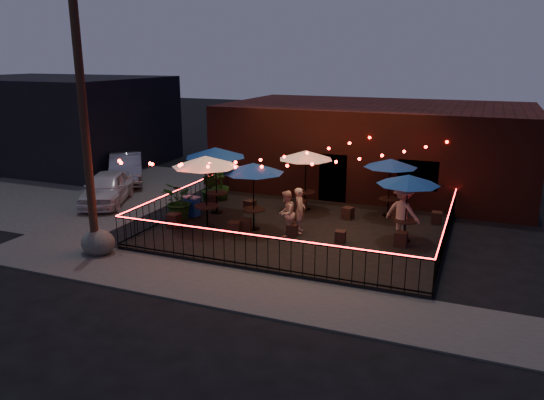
{
  "coord_description": "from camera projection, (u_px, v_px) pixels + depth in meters",
  "views": [
    {
      "loc": [
        5.92,
        -15.3,
        6.22
      ],
      "look_at": [
        -0.91,
        1.41,
        1.29
      ],
      "focal_mm": 35.0,
      "sensor_mm": 36.0,
      "label": 1
    }
  ],
  "objects": [
    {
      "name": "cafe_table_1",
      "position": [
        215.0,
        153.0,
        20.55
      ],
      "size": [
        2.62,
        2.62,
        2.63
      ],
      "rotation": [
        0.0,
        0.0,
        0.1
      ],
      "color": "black",
      "rests_on": "patio"
    },
    {
      "name": "potted_shrub_c",
      "position": [
        220.0,
        184.0,
        22.95
      ],
      "size": [
        0.9,
        0.9,
        1.36
      ],
      "primitive_type": "imported",
      "rotation": [
        0.0,
        0.0,
        -0.21
      ],
      "color": "#1E3C13",
      "rests_on": "patio"
    },
    {
      "name": "potted_shrub_b",
      "position": [
        210.0,
        189.0,
        22.1
      ],
      "size": [
        0.86,
        0.75,
        1.34
      ],
      "primitive_type": "imported",
      "rotation": [
        0.0,
        0.0,
        -0.24
      ],
      "color": "#1A3E13",
      "rests_on": "patio"
    },
    {
      "name": "bistro_chair_9",
      "position": [
        401.0,
        239.0,
        17.42
      ],
      "size": [
        0.4,
        0.4,
        0.48
      ],
      "primitive_type": "cube",
      "rotation": [
        0.0,
        0.0,
        3.14
      ],
      "color": "black",
      "rests_on": "patio"
    },
    {
      "name": "festoon_lights",
      "position": [
        272.0,
        164.0,
        18.68
      ],
      "size": [
        10.02,
        8.72,
        1.32
      ],
      "color": "#FF150B",
      "rests_on": "ground"
    },
    {
      "name": "fence_front",
      "position": [
        257.0,
        252.0,
        15.5
      ],
      "size": [
        10.0,
        0.04,
        1.04
      ],
      "color": "black",
      "rests_on": "patio"
    },
    {
      "name": "bistro_chair_8",
      "position": [
        340.0,
        237.0,
        17.76
      ],
      "size": [
        0.37,
        0.37,
        0.4
      ],
      "primitive_type": "cube",
      "rotation": [
        0.0,
        0.0,
        0.1
      ],
      "color": "black",
      "rests_on": "patio"
    },
    {
      "name": "patio",
      "position": [
        301.0,
        231.0,
        19.22
      ],
      "size": [
        10.0,
        8.0,
        0.15
      ],
      "primitive_type": "cube",
      "color": "black",
      "rests_on": "ground"
    },
    {
      "name": "cafe_table_2",
      "position": [
        253.0,
        169.0,
        18.57
      ],
      "size": [
        2.64,
        2.64,
        2.44
      ],
      "rotation": [
        0.0,
        0.0,
        -0.22
      ],
      "color": "black",
      "rests_on": "patio"
    },
    {
      "name": "car_silver",
      "position": [
        126.0,
        168.0,
        26.65
      ],
      "size": [
        3.85,
        4.5,
        1.46
      ],
      "primitive_type": "imported",
      "rotation": [
        0.0,
        0.0,
        0.63
      ],
      "color": "#93939A",
      "rests_on": "ground"
    },
    {
      "name": "bistro_chair_6",
      "position": [
        301.0,
        206.0,
        21.23
      ],
      "size": [
        0.44,
        0.44,
        0.49
      ],
      "primitive_type": "cube",
      "rotation": [
        0.0,
        0.0,
        0.09
      ],
      "color": "black",
      "rests_on": "patio"
    },
    {
      "name": "bistro_chair_11",
      "position": [
        437.0,
        218.0,
        19.74
      ],
      "size": [
        0.41,
        0.41,
        0.45
      ],
      "primitive_type": "cube",
      "rotation": [
        0.0,
        0.0,
        3.24
      ],
      "color": "black",
      "rests_on": "patio"
    },
    {
      "name": "cafe_table_4",
      "position": [
        408.0,
        181.0,
        17.42
      ],
      "size": [
        2.32,
        2.32,
        2.29
      ],
      "rotation": [
        0.0,
        0.0,
        0.13
      ],
      "color": "black",
      "rests_on": "patio"
    },
    {
      "name": "bistro_chair_2",
      "position": [
        212.0,
        200.0,
        22.12
      ],
      "size": [
        0.43,
        0.43,
        0.44
      ],
      "primitive_type": "cube",
      "rotation": [
        0.0,
        0.0,
        0.17
      ],
      "color": "black",
      "rests_on": "patio"
    },
    {
      "name": "cafe_table_3",
      "position": [
        306.0,
        156.0,
        21.05
      ],
      "size": [
        2.22,
        2.22,
        2.43
      ],
      "rotation": [
        0.0,
        0.0,
        -0.01
      ],
      "color": "black",
      "rests_on": "patio"
    },
    {
      "name": "bistro_chair_0",
      "position": [
        174.0,
        221.0,
        19.3
      ],
      "size": [
        0.44,
        0.44,
        0.51
      ],
      "primitive_type": "cube",
      "rotation": [
        0.0,
        0.0,
        -0.02
      ],
      "color": "black",
      "rests_on": "patio"
    },
    {
      "name": "background_building",
      "position": [
        54.0,
        120.0,
        31.4
      ],
      "size": [
        12.0,
        9.0,
        5.0
      ],
      "primitive_type": "cube",
      "color": "black",
      "rests_on": "ground"
    },
    {
      "name": "fence_right",
      "position": [
        447.0,
        232.0,
        17.25
      ],
      "size": [
        0.04,
        8.0,
        1.04
      ],
      "rotation": [
        0.0,
        0.0,
        1.57
      ],
      "color": "black",
      "rests_on": "patio"
    },
    {
      "name": "bistro_chair_1",
      "position": [
        234.0,
        228.0,
        18.54
      ],
      "size": [
        0.45,
        0.45,
        0.46
      ],
      "primitive_type": "cube",
      "rotation": [
        0.0,
        0.0,
        3.33
      ],
      "color": "black",
      "rests_on": "patio"
    },
    {
      "name": "bistro_chair_10",
      "position": [
        397.0,
        215.0,
        20.15
      ],
      "size": [
        0.42,
        0.42,
        0.4
      ],
      "primitive_type": "cube",
      "rotation": [
        0.0,
        0.0,
        -0.28
      ],
      "color": "black",
      "rests_on": "patio"
    },
    {
      "name": "car_white",
      "position": [
        107.0,
        188.0,
        22.84
      ],
      "size": [
        3.15,
        4.39,
        1.39
      ],
      "primitive_type": "imported",
      "rotation": [
        0.0,
        0.0,
        0.42
      ],
      "color": "white",
      "rests_on": "ground"
    },
    {
      "name": "bistro_chair_7",
      "position": [
        348.0,
        213.0,
        20.32
      ],
      "size": [
        0.46,
        0.46,
        0.45
      ],
      "primitive_type": "cube",
      "rotation": [
        0.0,
        0.0,
        2.9
      ],
      "color": "black",
      "rests_on": "patio"
    },
    {
      "name": "cafe_table_0",
      "position": [
        205.0,
        162.0,
        18.73
      ],
      "size": [
        3.16,
        3.16,
        2.65
      ],
      "rotation": [
        0.0,
        0.0,
        -0.41
      ],
      "color": "black",
      "rests_on": "patio"
    },
    {
      "name": "brick_building",
      "position": [
        376.0,
        146.0,
        25.49
      ],
      "size": [
        14.0,
        8.0,
        4.0
      ],
      "color": "#37140F",
      "rests_on": "ground"
    },
    {
      "name": "patron_b",
      "position": [
        286.0,
        213.0,
        18.26
      ],
      "size": [
        0.61,
        0.78,
        1.61
      ],
      "primitive_type": "imported",
      "rotation": [
        0.0,
        0.0,
        -1.57
      ],
      "color": "tan",
      "rests_on": "patio"
    },
    {
      "name": "patron_a",
      "position": [
        300.0,
        210.0,
        18.6
      ],
      "size": [
        0.52,
        0.67,
        1.62
      ],
      "primitive_type": "imported",
      "rotation": [
        0.0,
        0.0,
        1.81
      ],
      "color": "#D9B88B",
      "rests_on": "patio"
    },
    {
      "name": "bistro_chair_3",
      "position": [
        250.0,
        206.0,
        21.26
      ],
      "size": [
        0.47,
        0.47,
        0.46
      ],
      "primitive_type": "cube",
      "rotation": [
        0.0,
        0.0,
        2.89
      ],
      "color": "black",
      "rests_on": "patio"
    },
    {
      "name": "boulder",
      "position": [
        98.0,
        243.0,
        17.04
      ],
      "size": [
        1.24,
        1.15,
        0.79
      ],
      "primitive_type": "ellipsoid",
      "rotation": [
        0.0,
        0.0,
        -0.34
      ],
      "color": "#4D4D48",
      "rests_on": "ground"
    },
    {
      "name": "potted_shrub_a",
      "position": [
        180.0,
        201.0,
        20.03
      ],
      "size": [
        1.68,
        1.58,
        1.49
      ],
      "primitive_type": "imported",
      "rotation": [
        0.0,
        0.0,
        -0.38
      ],
      "color": "#113D10",
      "rests_on": "patio"
    },
    {
      "name": "bistro_chair_5",
      "position": [
        292.0,
        230.0,
        18.38
      ],
      "size": [
        0.39,
        0.39,
        0.42
      ],
      "primitive_type": "cube",
      "rotation": [
        0.0,
        0.0,
        3.24
      ],
      "color": "black",
      "rests_on": "patio"
    },
    {
      "name": "fence_left",
      "position": [
        182.0,
        201.0,
        20.89
      ],
      "size": [
        0.04,
        8.0,
        1.04
      ],
      "rotation": [
        0.0,
        0.0,
        1.57
      ],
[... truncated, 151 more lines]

